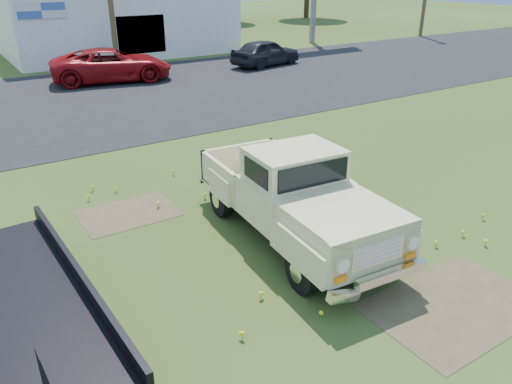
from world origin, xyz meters
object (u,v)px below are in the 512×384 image
vintage_pickup_truck (293,195)px  flatbed_trailer (16,301)px  red_pickup (112,65)px  dark_sedan (266,53)px

vintage_pickup_truck → flatbed_trailer: vintage_pickup_truck is taller
red_pickup → dark_sedan: size_ratio=1.32×
flatbed_trailer → red_pickup: red_pickup is taller
vintage_pickup_truck → dark_sedan: bearing=62.1°
vintage_pickup_truck → red_pickup: 17.98m
vintage_pickup_truck → dark_sedan: vintage_pickup_truck is taller
flatbed_trailer → dark_sedan: (16.42, 17.75, -0.06)m
dark_sedan → vintage_pickup_truck: bearing=136.6°
flatbed_trailer → dark_sedan: flatbed_trailer is taller
vintage_pickup_truck → red_pickup: vintage_pickup_truck is taller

